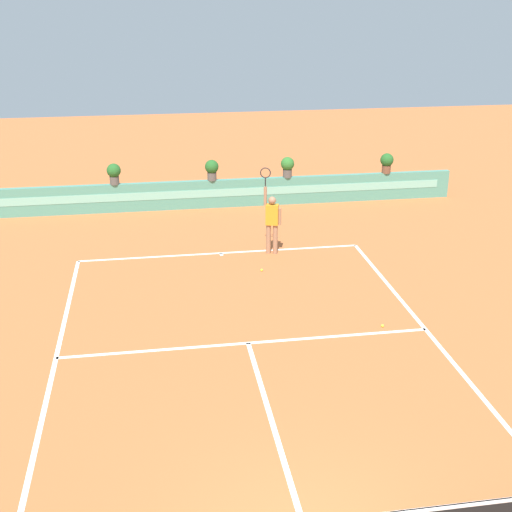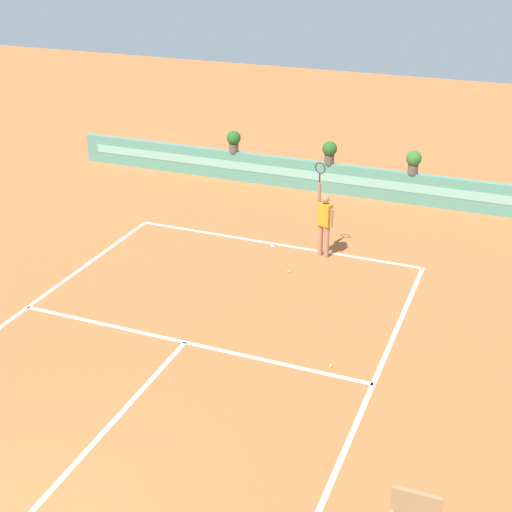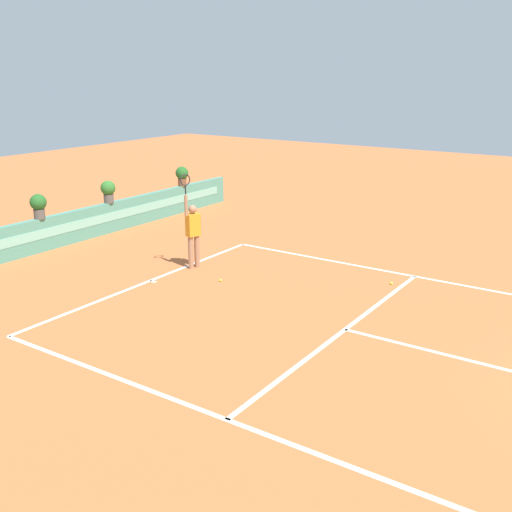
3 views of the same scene
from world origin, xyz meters
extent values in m
plane|color=#BC6033|center=(0.00, 6.00, 0.00)|extent=(60.00, 60.00, 0.00)
cube|color=white|center=(0.00, 11.89, 0.00)|extent=(8.22, 0.10, 0.01)
cube|color=white|center=(0.00, 6.40, 0.00)|extent=(8.22, 0.10, 0.01)
cube|color=white|center=(0.00, 3.20, 0.00)|extent=(0.10, 6.40, 0.01)
cube|color=white|center=(-4.11, 5.95, 0.00)|extent=(0.10, 11.89, 0.01)
cube|color=white|center=(4.11, 5.95, 0.00)|extent=(0.10, 11.89, 0.01)
cube|color=white|center=(0.00, 11.79, 0.00)|extent=(0.10, 0.20, 0.01)
cube|color=#4C8E7A|center=(0.00, 16.39, 0.50)|extent=(18.00, 0.20, 1.00)
cube|color=#7ABCA8|center=(0.00, 16.29, 0.55)|extent=(17.10, 0.01, 0.28)
cylinder|color=#9E7051|center=(1.58, 11.62, 0.45)|extent=(0.14, 0.14, 0.90)
cylinder|color=#9E7051|center=(1.38, 11.68, 0.45)|extent=(0.14, 0.14, 0.90)
cube|color=orange|center=(1.48, 11.65, 1.20)|extent=(0.41, 0.31, 0.60)
sphere|color=#9E7051|center=(1.48, 11.65, 1.63)|extent=(0.22, 0.22, 0.22)
cylinder|color=#9E7051|center=(1.29, 11.71, 1.75)|extent=(0.09, 0.09, 0.55)
cylinder|color=black|center=(1.29, 11.71, 2.17)|extent=(0.04, 0.04, 0.24)
torus|color=#262626|center=(1.29, 11.71, 2.43)|extent=(0.31, 0.12, 0.31)
cylinder|color=#9E7051|center=(1.69, 11.59, 1.15)|extent=(0.09, 0.09, 0.50)
sphere|color=#CCE033|center=(0.96, 10.36, 0.03)|extent=(0.07, 0.07, 0.07)
sphere|color=#CCE033|center=(3.17, 6.67, 0.03)|extent=(0.07, 0.07, 0.07)
cylinder|color=#514C47|center=(-3.16, 16.39, 1.14)|extent=(0.32, 0.32, 0.28)
sphere|color=#235B23|center=(-3.16, 16.39, 1.48)|extent=(0.48, 0.48, 0.48)
cylinder|color=#514C47|center=(2.90, 16.39, 1.14)|extent=(0.32, 0.32, 0.28)
sphere|color=#2D6B28|center=(2.90, 16.39, 1.48)|extent=(0.48, 0.48, 0.48)
cylinder|color=#514C47|center=(0.20, 16.39, 1.14)|extent=(0.32, 0.32, 0.28)
sphere|color=#235B23|center=(0.20, 16.39, 1.48)|extent=(0.48, 0.48, 0.48)
cylinder|color=brown|center=(6.58, 16.39, 1.14)|extent=(0.32, 0.32, 0.28)
sphere|color=#235B23|center=(6.58, 16.39, 1.48)|extent=(0.48, 0.48, 0.48)
camera|label=1|loc=(-1.88, -6.52, 7.27)|focal=47.24mm
camera|label=2|loc=(6.31, -5.28, 8.35)|focal=50.70mm
camera|label=3|loc=(-10.66, 1.45, 5.13)|focal=42.73mm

